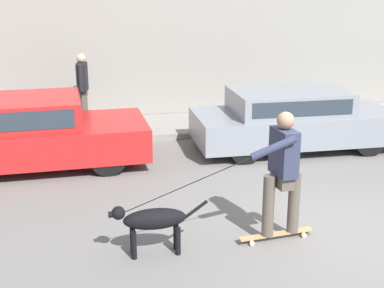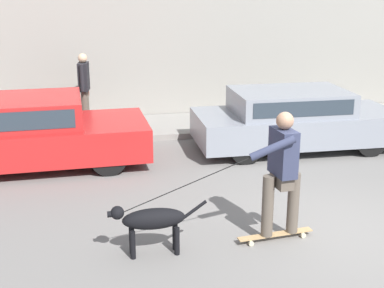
% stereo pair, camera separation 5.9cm
% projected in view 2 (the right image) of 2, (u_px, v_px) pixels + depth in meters
% --- Properties ---
extents(ground_plane, '(36.00, 36.00, 0.00)m').
position_uv_depth(ground_plane, '(336.00, 232.00, 7.45)').
color(ground_plane, slate).
extents(back_wall, '(32.00, 0.30, 4.62)m').
position_uv_depth(back_wall, '(215.00, 24.00, 13.24)').
color(back_wall, gray).
rests_on(back_wall, ground_plane).
extents(sidewalk_curb, '(30.00, 1.87, 0.13)m').
position_uv_depth(sidewalk_curb, '(225.00, 123.00, 12.86)').
color(sidewalk_curb, gray).
rests_on(sidewalk_curb, ground_plane).
extents(parked_car_0, '(4.20, 1.91, 1.32)m').
position_uv_depth(parked_car_0, '(32.00, 133.00, 9.92)').
color(parked_car_0, black).
rests_on(parked_car_0, ground_plane).
extents(parked_car_1, '(4.20, 1.83, 1.24)m').
position_uv_depth(parked_car_1, '(294.00, 120.00, 10.97)').
color(parked_car_1, black).
rests_on(parked_car_1, ground_plane).
extents(dog, '(1.26, 0.29, 0.70)m').
position_uv_depth(dog, '(151.00, 220.00, 6.73)').
color(dog, black).
rests_on(dog, ground_plane).
extents(skateboarder, '(2.65, 0.64, 1.77)m').
position_uv_depth(skateboarder, '(281.00, 169.00, 6.96)').
color(skateboarder, beige).
rests_on(skateboarder, ground_plane).
extents(pedestrian_with_bag, '(0.27, 0.68, 1.68)m').
position_uv_depth(pedestrian_with_bag, '(84.00, 87.00, 11.99)').
color(pedestrian_with_bag, brown).
rests_on(pedestrian_with_bag, sidewalk_curb).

